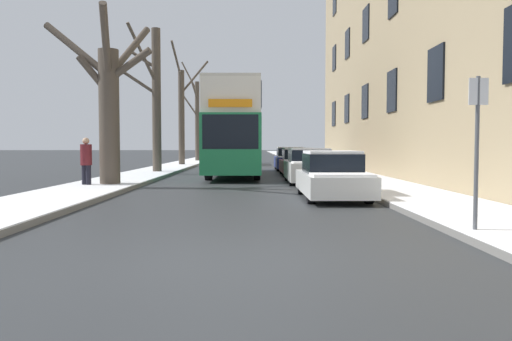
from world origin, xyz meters
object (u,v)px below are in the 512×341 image
object	(u,v)px
bare_tree_left_0	(108,104)
bare_tree_left_1	(154,97)
parked_car_2	(298,163)
parked_car_0	(332,177)
oncoming_van	(229,149)
pedestrian_left_sidewalk	(86,161)
double_decker_bus	(235,127)
street_sign_post	(477,147)
bare_tree_left_2	(182,113)
parked_car_3	(290,159)
bare_tree_left_3	(197,118)
parked_car_1	(309,167)

from	to	relation	value
bare_tree_left_0	bare_tree_left_1	world-z (taller)	bare_tree_left_1
parked_car_2	parked_car_0	bearing A→B (deg)	-90.00
oncoming_van	pedestrian_left_sidewalk	distance (m)	23.27
double_decker_bus	street_sign_post	world-z (taller)	double_decker_bus
bare_tree_left_2	pedestrian_left_sidewalk	world-z (taller)	bare_tree_left_2
bare_tree_left_1	parked_car_3	xyz separation A→B (m)	(7.63, 4.33, -3.47)
bare_tree_left_2	parked_car_3	distance (m)	10.13
bare_tree_left_3	double_decker_bus	world-z (taller)	bare_tree_left_3
bare_tree_left_0	double_decker_bus	xyz separation A→B (m)	(4.36, 7.48, -0.55)
pedestrian_left_sidewalk	parked_car_1	bearing A→B (deg)	-137.47
bare_tree_left_2	pedestrian_left_sidewalk	xyz separation A→B (m)	(-0.66, -19.37, -2.97)
parked_car_0	bare_tree_left_2	bearing A→B (deg)	108.63
bare_tree_left_2	double_decker_bus	bearing A→B (deg)	-68.96
double_decker_bus	bare_tree_left_2	bearing A→B (deg)	111.04
oncoming_van	parked_car_1	bearing A→B (deg)	-77.89
bare_tree_left_0	bare_tree_left_1	bearing A→B (deg)	90.29
bare_tree_left_3	parked_car_3	distance (m)	17.31
double_decker_bus	bare_tree_left_3	bearing A→B (deg)	101.86
parked_car_2	oncoming_van	distance (m)	15.37
parked_car_1	parked_car_2	distance (m)	5.43
double_decker_bus	parked_car_3	distance (m)	6.69
bare_tree_left_1	bare_tree_left_2	xyz separation A→B (m)	(0.03, 10.15, -0.17)
pedestrian_left_sidewalk	bare_tree_left_0	bearing A→B (deg)	-118.89
parked_car_0	pedestrian_left_sidewalk	xyz separation A→B (m)	(-8.26, 3.20, 0.36)
parked_car_0	parked_car_3	size ratio (longest dim) A/B	0.98
pedestrian_left_sidewalk	bare_tree_left_1	bearing A→B (deg)	-69.88
parked_car_1	oncoming_van	xyz separation A→B (m)	(-4.33, 20.17, 0.61)
parked_car_0	street_sign_post	bearing A→B (deg)	-77.81
bare_tree_left_1	parked_car_0	size ratio (longest dim) A/B	1.81
bare_tree_left_2	street_sign_post	world-z (taller)	bare_tree_left_2
bare_tree_left_1	pedestrian_left_sidewalk	distance (m)	9.76
oncoming_van	bare_tree_left_0	bearing A→B (deg)	-98.27
bare_tree_left_1	oncoming_van	xyz separation A→B (m)	(3.30, 13.72, -2.86)
bare_tree_left_2	parked_car_2	xyz separation A→B (m)	(7.61, -11.17, -3.32)
street_sign_post	parked_car_3	bearing A→B (deg)	93.40
bare_tree_left_0	bare_tree_left_3	xyz separation A→B (m)	(0.00, 28.22, 1.01)
parked_car_3	street_sign_post	world-z (taller)	street_sign_post
parked_car_2	pedestrian_left_sidewalk	xyz separation A→B (m)	(-8.26, -8.20, 0.35)
street_sign_post	bare_tree_left_1	bearing A→B (deg)	115.62
oncoming_van	street_sign_post	xyz separation A→B (m)	(5.70, -32.49, 0.25)
double_decker_bus	oncoming_van	world-z (taller)	double_decker_bus
parked_car_2	street_sign_post	size ratio (longest dim) A/B	1.62
bare_tree_left_2	parked_car_3	size ratio (longest dim) A/B	2.00
parked_car_1	parked_car_0	bearing A→B (deg)	-90.00
street_sign_post	bare_tree_left_3	bearing A→B (deg)	103.17
parked_car_2	oncoming_van	xyz separation A→B (m)	(-4.33, 14.73, 0.62)
bare_tree_left_3	pedestrian_left_sidewalk	distance (m)	28.90
bare_tree_left_2	parked_car_2	size ratio (longest dim) A/B	2.04
bare_tree_left_0	parked_car_1	size ratio (longest dim) A/B	1.39
bare_tree_left_3	bare_tree_left_1	bearing A→B (deg)	-90.13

